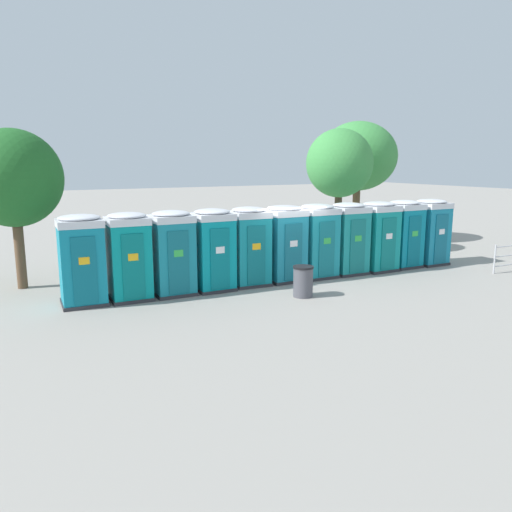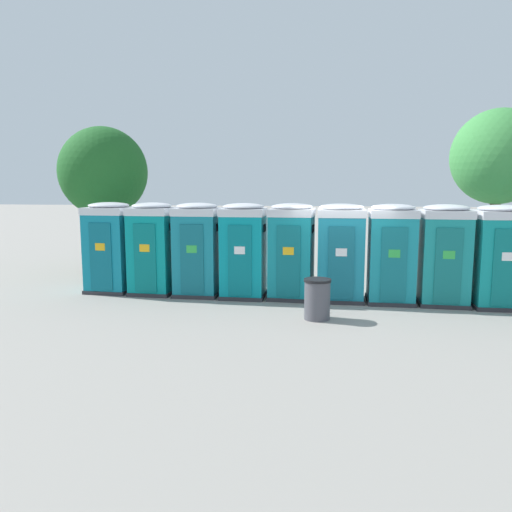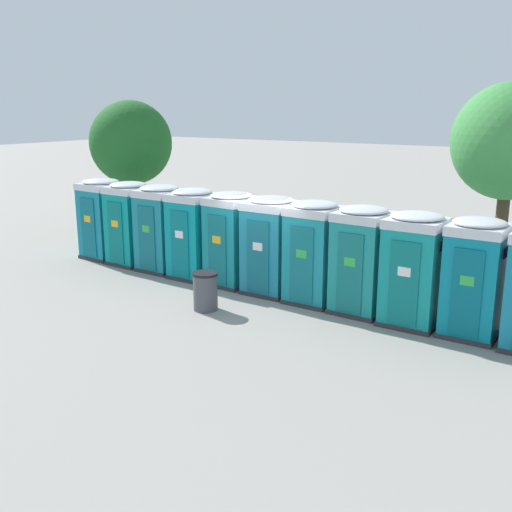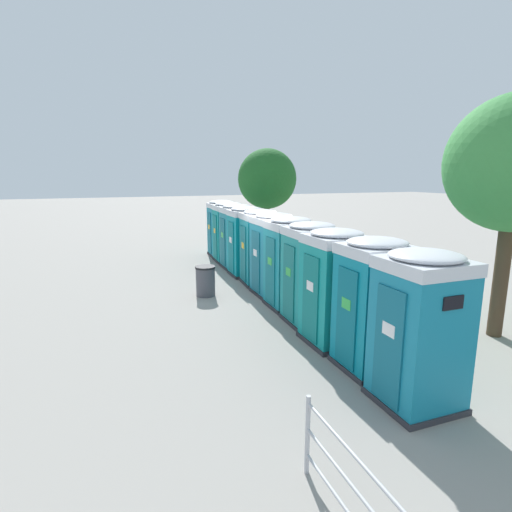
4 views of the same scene
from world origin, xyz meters
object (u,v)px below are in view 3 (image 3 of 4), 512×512
trash_can (205,291)px  street_tree_0 (509,143)px  portapotty_1 (130,223)px  street_tree_2 (131,143)px  portapotty_4 (231,238)px  portapotty_7 (361,260)px  portapotty_3 (193,233)px  portapotty_8 (414,269)px  portapotty_2 (160,228)px  portapotty_6 (313,252)px  portapotty_5 (270,245)px  portapotty_9 (475,277)px  portapotty_0 (103,218)px

trash_can → street_tree_0: bearing=45.1°
portapotty_1 → street_tree_2: bearing=132.6°
portapotty_4 → portapotty_7: bearing=-2.9°
portapotty_3 → portapotty_8: bearing=-2.6°
portapotty_1 → portapotty_2: same height
portapotty_8 → street_tree_0: 4.63m
portapotty_3 → trash_can: portapotty_3 is taller
portapotty_4 → portapotty_6: size_ratio=1.00×
portapotty_5 → trash_can: bearing=-105.9°
portapotty_9 → portapotty_3: bearing=178.1°
portapotty_0 → portapotty_2: size_ratio=1.00×
portapotty_8 → street_tree_2: (-11.70, 3.32, 2.16)m
portapotty_3 → portapotty_9: same height
portapotty_4 → portapotty_6: bearing=-3.1°
portapotty_2 → portapotty_8: 7.73m
portapotty_3 → street_tree_0: size_ratio=0.47×
portapotty_9 → trash_can: bearing=-162.6°
street_tree_2 → trash_can: 9.36m
portapotty_2 → street_tree_2: street_tree_2 is taller
portapotty_6 → trash_can: portapotty_6 is taller
portapotty_4 → street_tree_2: 7.52m
portapotty_4 → portapotty_8: same height
portapotty_5 → portapotty_7: 2.58m
portapotty_9 → street_tree_2: (-12.99, 3.29, 2.16)m
portapotty_4 → portapotty_9: bearing=-2.5°
portapotty_3 → portapotty_9: (7.73, -0.26, 0.00)m
portapotty_1 → portapotty_0: bearing=175.9°
portapotty_5 → street_tree_0: (4.88, 3.47, 2.58)m
portapotty_2 → portapotty_6: 5.16m
portapotty_9 → street_tree_0: size_ratio=0.47×
portapotty_2 → street_tree_2: bearing=143.3°
portapotty_3 → street_tree_0: (7.46, 3.42, 2.58)m
portapotty_3 → portapotty_7: 5.16m
portapotty_1 → portapotty_9: bearing=-2.1°
trash_can → portapotty_6: bearing=46.2°
portapotty_2 → portapotty_9: bearing=-2.1°
portapotty_0 → trash_can: (5.87, -2.26, -0.82)m
street_tree_0 → portapotty_6: bearing=-135.5°
portapotty_1 → portapotty_8: bearing=-2.6°
portapotty_1 → portapotty_4: size_ratio=1.00×
portapotty_1 → portapotty_5: 5.16m
portapotty_3 → portapotty_7: (5.15, -0.17, -0.00)m
portapotty_8 → portapotty_2: bearing=177.4°
portapotty_4 → portapotty_9: size_ratio=1.00×
portapotty_9 → trash_can: size_ratio=2.75×
portapotty_1 → trash_can: 5.14m
portapotty_5 → portapotty_6: same height
street_tree_2 → trash_can: (7.27, -5.09, -2.97)m
portapotty_7 → portapotty_9: (2.58, -0.09, 0.00)m
portapotty_1 → trash_can: bearing=-25.3°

